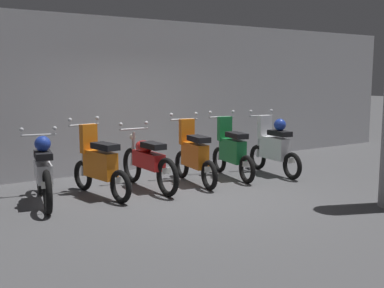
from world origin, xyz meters
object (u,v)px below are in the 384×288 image
object	(u,v)px
motorbike_slot_4	(232,151)
motorbike_slot_3	(194,155)
motorbike_slot_5	(274,146)
motorbike_slot_1	(99,165)
motorbike_slot_2	(148,161)
motorbike_slot_0	(43,170)

from	to	relation	value
motorbike_slot_4	motorbike_slot_3	bearing A→B (deg)	-177.05
motorbike_slot_4	motorbike_slot_5	world-z (taller)	same
motorbike_slot_3	motorbike_slot_4	xyz separation A→B (m)	(0.91, 0.05, 0.00)
motorbike_slot_3	motorbike_slot_5	xyz separation A→B (m)	(1.82, -0.17, 0.04)
motorbike_slot_1	motorbike_slot_2	xyz separation A→B (m)	(0.92, 0.04, -0.04)
motorbike_slot_0	motorbike_slot_3	xyz separation A→B (m)	(2.74, -0.09, -0.00)
motorbike_slot_3	motorbike_slot_4	distance (m)	0.92
motorbike_slot_0	motorbike_slot_1	bearing A→B (deg)	-2.80
motorbike_slot_1	motorbike_slot_3	xyz separation A→B (m)	(1.84, -0.04, 0.00)
motorbike_slot_3	motorbike_slot_2	bearing A→B (deg)	175.22
motorbike_slot_0	motorbike_slot_5	distance (m)	4.57
motorbike_slot_0	motorbike_slot_3	distance (m)	2.74
motorbike_slot_1	motorbike_slot_3	distance (m)	1.84
motorbike_slot_1	motorbike_slot_4	bearing A→B (deg)	0.12
motorbike_slot_0	motorbike_slot_5	size ratio (longest dim) A/B	1.15
motorbike_slot_0	motorbike_slot_3	bearing A→B (deg)	-1.79
motorbike_slot_1	motorbike_slot_3	bearing A→B (deg)	-1.29
motorbike_slot_3	motorbike_slot_5	size ratio (longest dim) A/B	1.00
motorbike_slot_2	motorbike_slot_5	size ratio (longest dim) A/B	1.16
motorbike_slot_4	motorbike_slot_5	distance (m)	0.93
motorbike_slot_0	motorbike_slot_2	xyz separation A→B (m)	(1.82, -0.01, -0.04)
motorbike_slot_0	motorbike_slot_4	world-z (taller)	motorbike_slot_4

